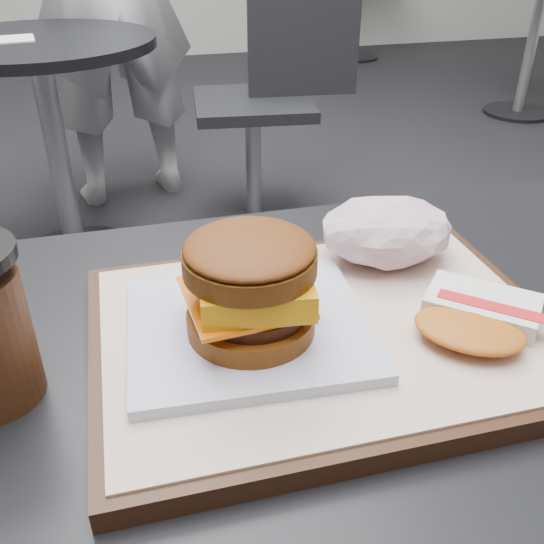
{
  "coord_description": "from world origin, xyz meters",
  "views": [
    {
      "loc": [
        -0.15,
        -0.34,
        1.09
      ],
      "look_at": [
        -0.04,
        0.06,
        0.83
      ],
      "focal_mm": 40.0,
      "sensor_mm": 36.0,
      "label": 1
    }
  ],
  "objects_px": {
    "serving_tray": "(324,333)",
    "customer_table": "(333,523)",
    "breakfast_sandwich": "(250,296)",
    "neighbor_chair": "(270,89)",
    "hash_brown": "(476,316)",
    "neighbor_table": "(49,105)",
    "crumpled_wrapper": "(387,231)"
  },
  "relations": [
    {
      "from": "serving_tray",
      "to": "hash_brown",
      "type": "xyz_separation_m",
      "value": [
        0.12,
        -0.04,
        0.02
      ]
    },
    {
      "from": "customer_table",
      "to": "hash_brown",
      "type": "height_order",
      "value": "hash_brown"
    },
    {
      "from": "breakfast_sandwich",
      "to": "customer_table",
      "type": "bearing_deg",
      "value": -30.2
    },
    {
      "from": "customer_table",
      "to": "breakfast_sandwich",
      "type": "distance_m",
      "value": 0.26
    },
    {
      "from": "serving_tray",
      "to": "breakfast_sandwich",
      "type": "xyz_separation_m",
      "value": [
        -0.06,
        -0.0,
        0.05
      ]
    },
    {
      "from": "serving_tray",
      "to": "customer_table",
      "type": "bearing_deg",
      "value": -84.94
    },
    {
      "from": "customer_table",
      "to": "neighbor_chair",
      "type": "xyz_separation_m",
      "value": [
        0.41,
        1.82,
        -0.07
      ]
    },
    {
      "from": "serving_tray",
      "to": "neighbor_chair",
      "type": "bearing_deg",
      "value": 77.0
    },
    {
      "from": "serving_tray",
      "to": "neighbor_table",
      "type": "distance_m",
      "value": 1.66
    },
    {
      "from": "crumpled_wrapper",
      "to": "customer_table",
      "type": "bearing_deg",
      "value": -123.94
    },
    {
      "from": "hash_brown",
      "to": "crumpled_wrapper",
      "type": "distance_m",
      "value": 0.13
    },
    {
      "from": "customer_table",
      "to": "crumpled_wrapper",
      "type": "height_order",
      "value": "crumpled_wrapper"
    },
    {
      "from": "hash_brown",
      "to": "neighbor_chair",
      "type": "xyz_separation_m",
      "value": [
        0.29,
        1.81,
        -0.29
      ]
    },
    {
      "from": "neighbor_table",
      "to": "breakfast_sandwich",
      "type": "bearing_deg",
      "value": -80.03
    },
    {
      "from": "breakfast_sandwich",
      "to": "hash_brown",
      "type": "distance_m",
      "value": 0.19
    },
    {
      "from": "customer_table",
      "to": "breakfast_sandwich",
      "type": "relative_size",
      "value": 4.0
    },
    {
      "from": "crumpled_wrapper",
      "to": "serving_tray",
      "type": "bearing_deg",
      "value": -135.73
    },
    {
      "from": "serving_tray",
      "to": "breakfast_sandwich",
      "type": "relative_size",
      "value": 1.9
    },
    {
      "from": "crumpled_wrapper",
      "to": "neighbor_chair",
      "type": "height_order",
      "value": "neighbor_chair"
    },
    {
      "from": "hash_brown",
      "to": "neighbor_table",
      "type": "xyz_separation_m",
      "value": [
        -0.46,
        1.64,
        -0.25
      ]
    },
    {
      "from": "customer_table",
      "to": "breakfast_sandwich",
      "type": "xyz_separation_m",
      "value": [
        -0.07,
        0.04,
        0.24
      ]
    },
    {
      "from": "crumpled_wrapper",
      "to": "neighbor_chair",
      "type": "distance_m",
      "value": 1.75
    },
    {
      "from": "neighbor_table",
      "to": "neighbor_chair",
      "type": "bearing_deg",
      "value": 12.71
    },
    {
      "from": "breakfast_sandwich",
      "to": "crumpled_wrapper",
      "type": "bearing_deg",
      "value": 30.86
    },
    {
      "from": "crumpled_wrapper",
      "to": "neighbor_chair",
      "type": "xyz_separation_m",
      "value": [
        0.32,
        1.69,
        -0.31
      ]
    },
    {
      "from": "neighbor_table",
      "to": "neighbor_chair",
      "type": "distance_m",
      "value": 0.78
    },
    {
      "from": "breakfast_sandwich",
      "to": "crumpled_wrapper",
      "type": "height_order",
      "value": "breakfast_sandwich"
    },
    {
      "from": "breakfast_sandwich",
      "to": "neighbor_table",
      "type": "bearing_deg",
      "value": 99.97
    },
    {
      "from": "serving_tray",
      "to": "neighbor_table",
      "type": "xyz_separation_m",
      "value": [
        -0.35,
        1.61,
        -0.23
      ]
    },
    {
      "from": "serving_tray",
      "to": "neighbor_chair",
      "type": "distance_m",
      "value": 1.85
    },
    {
      "from": "breakfast_sandwich",
      "to": "neighbor_chair",
      "type": "relative_size",
      "value": 0.23
    },
    {
      "from": "customer_table",
      "to": "breakfast_sandwich",
      "type": "bearing_deg",
      "value": 149.8
    }
  ]
}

